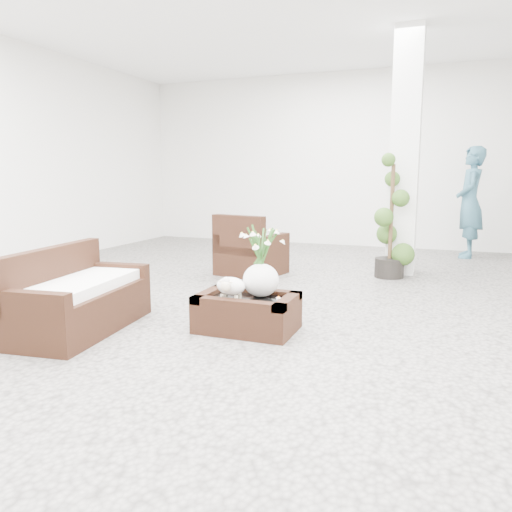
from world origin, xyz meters
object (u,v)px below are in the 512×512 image
(armchair, at_px, (252,244))
(topiary, at_px, (391,218))
(loveseat, at_px, (80,290))
(coffee_table, at_px, (247,314))

(armchair, bearing_deg, topiary, -153.80)
(loveseat, bearing_deg, armchair, -15.55)
(armchair, bearing_deg, loveseat, 93.12)
(loveseat, distance_m, topiary, 4.34)
(coffee_table, distance_m, loveseat, 1.57)
(coffee_table, distance_m, armchair, 2.74)
(topiary, bearing_deg, loveseat, -124.19)
(topiary, bearing_deg, armchair, -166.14)
(loveseat, height_order, topiary, topiary)
(coffee_table, xyz_separation_m, topiary, (0.97, 3.03, 0.70))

